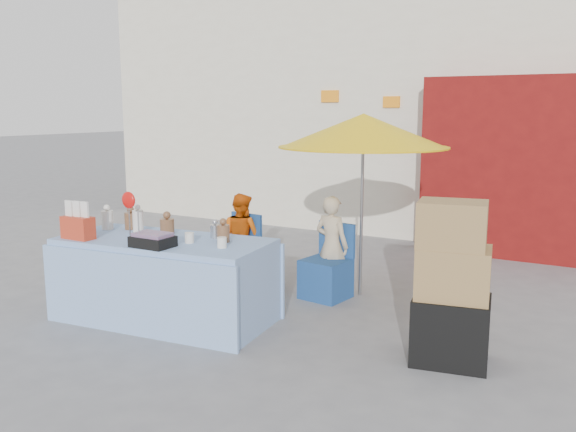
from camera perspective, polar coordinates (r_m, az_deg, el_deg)
The scene contains 10 objects.
ground at distance 6.42m, azimuth -4.08°, elevation -9.51°, with size 80.00×80.00×0.00m, color slate.
backdrop at distance 12.90m, azimuth 17.18°, elevation 13.84°, with size 14.00×8.00×7.80m.
market_table at distance 6.36m, azimuth -11.49°, elevation -5.74°, with size 2.30×1.25×1.34m.
chair_left at distance 7.62m, azimuth -4.89°, elevation -4.36°, with size 0.54×0.54×0.85m.
chair_right at distance 7.01m, azimuth 3.62°, elevation -5.62°, with size 0.54×0.54×0.85m.
vendor_orange at distance 7.66m, azimuth -4.37°, elevation -1.98°, with size 0.54×0.42×1.11m, color #D5540B.
vendor_beige at distance 7.05m, azimuth 4.11°, elevation -2.79°, with size 0.43×0.28×1.17m, color tan.
umbrella at distance 6.90m, azimuth 7.06°, elevation 7.86°, with size 1.90×1.90×2.09m.
box_stack at distance 5.34m, azimuth 15.07°, elevation -6.65°, with size 0.71×0.62×1.40m.
tarp_bundle at distance 7.18m, azimuth -13.58°, elevation -6.53°, with size 0.58×0.47×0.26m, color gold.
Camera 1 is at (3.36, -5.03, 2.14)m, focal length 38.00 mm.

